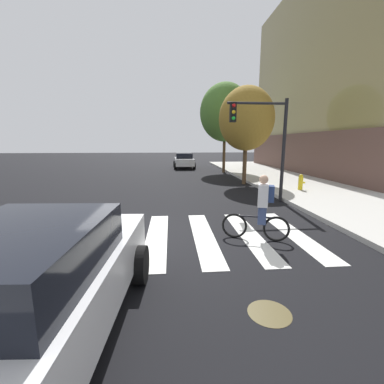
{
  "coord_description": "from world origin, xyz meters",
  "views": [
    {
      "loc": [
        0.75,
        -6.46,
        2.47
      ],
      "look_at": [
        1.33,
        0.5,
        1.11
      ],
      "focal_mm": 23.82,
      "sensor_mm": 36.0,
      "label": 1
    }
  ],
  "objects_px": {
    "manhole_cover": "(269,313)",
    "sedan_near": "(30,288)",
    "fire_hydrant": "(301,182)",
    "street_tree_mid": "(225,112)",
    "traffic_light_near": "(265,133)",
    "sedan_mid": "(184,160)",
    "street_tree_near": "(246,119)",
    "cyclist": "(261,208)"
  },
  "relations": [
    {
      "from": "manhole_cover",
      "to": "sedan_near",
      "type": "distance_m",
      "value": 3.19
    },
    {
      "from": "sedan_near",
      "to": "fire_hydrant",
      "type": "relative_size",
      "value": 6.04
    },
    {
      "from": "sedan_near",
      "to": "fire_hydrant",
      "type": "distance_m",
      "value": 12.34
    },
    {
      "from": "sedan_near",
      "to": "street_tree_mid",
      "type": "xyz_separation_m",
      "value": [
        6.1,
        18.47,
        4.08
      ]
    },
    {
      "from": "traffic_light_near",
      "to": "fire_hydrant",
      "type": "distance_m",
      "value": 4.0
    },
    {
      "from": "street_tree_mid",
      "to": "manhole_cover",
      "type": "bearing_deg",
      "value": -99.6
    },
    {
      "from": "sedan_near",
      "to": "sedan_mid",
      "type": "bearing_deg",
      "value": 82.58
    },
    {
      "from": "manhole_cover",
      "to": "fire_hydrant",
      "type": "height_order",
      "value": "fire_hydrant"
    },
    {
      "from": "manhole_cover",
      "to": "sedan_near",
      "type": "relative_size",
      "value": 0.14
    },
    {
      "from": "manhole_cover",
      "to": "street_tree_mid",
      "type": "height_order",
      "value": "street_tree_mid"
    },
    {
      "from": "manhole_cover",
      "to": "sedan_near",
      "type": "bearing_deg",
      "value": -172.02
    },
    {
      "from": "sedan_mid",
      "to": "street_tree_near",
      "type": "xyz_separation_m",
      "value": [
        3.13,
        -10.3,
        3.07
      ]
    },
    {
      "from": "manhole_cover",
      "to": "traffic_light_near",
      "type": "bearing_deg",
      "value": 71.2
    },
    {
      "from": "traffic_light_near",
      "to": "street_tree_near",
      "type": "height_order",
      "value": "street_tree_near"
    },
    {
      "from": "cyclist",
      "to": "street_tree_near",
      "type": "height_order",
      "value": "street_tree_near"
    },
    {
      "from": "traffic_light_near",
      "to": "street_tree_near",
      "type": "relative_size",
      "value": 0.74
    },
    {
      "from": "sedan_near",
      "to": "street_tree_near",
      "type": "xyz_separation_m",
      "value": [
        6.06,
        12.22,
        3.02
      ]
    },
    {
      "from": "sedan_mid",
      "to": "street_tree_near",
      "type": "distance_m",
      "value": 11.19
    },
    {
      "from": "manhole_cover",
      "to": "cyclist",
      "type": "xyz_separation_m",
      "value": [
        0.84,
        2.82,
        0.84
      ]
    },
    {
      "from": "traffic_light_near",
      "to": "fire_hydrant",
      "type": "height_order",
      "value": "traffic_light_near"
    },
    {
      "from": "cyclist",
      "to": "fire_hydrant",
      "type": "height_order",
      "value": "cyclist"
    },
    {
      "from": "fire_hydrant",
      "to": "street_tree_mid",
      "type": "distance_m",
      "value": 10.36
    },
    {
      "from": "cyclist",
      "to": "sedan_mid",
      "type": "bearing_deg",
      "value": 92.83
    },
    {
      "from": "sedan_mid",
      "to": "street_tree_mid",
      "type": "bearing_deg",
      "value": -51.91
    },
    {
      "from": "sedan_mid",
      "to": "fire_hydrant",
      "type": "xyz_separation_m",
      "value": [
        5.17,
        -13.22,
        -0.24
      ]
    },
    {
      "from": "manhole_cover",
      "to": "sedan_mid",
      "type": "bearing_deg",
      "value": 90.3
    },
    {
      "from": "street_tree_mid",
      "to": "sedan_near",
      "type": "bearing_deg",
      "value": -108.28
    },
    {
      "from": "sedan_mid",
      "to": "cyclist",
      "type": "height_order",
      "value": "cyclist"
    },
    {
      "from": "sedan_mid",
      "to": "street_tree_mid",
      "type": "xyz_separation_m",
      "value": [
        3.17,
        -4.04,
        4.13
      ]
    },
    {
      "from": "manhole_cover",
      "to": "traffic_light_near",
      "type": "xyz_separation_m",
      "value": [
        2.39,
        7.01,
        2.86
      ]
    },
    {
      "from": "traffic_light_near",
      "to": "street_tree_mid",
      "type": "distance_m",
      "value": 11.24
    },
    {
      "from": "cyclist",
      "to": "street_tree_mid",
      "type": "distance_m",
      "value": 15.91
    },
    {
      "from": "sedan_near",
      "to": "fire_hydrant",
      "type": "bearing_deg",
      "value": 48.9
    },
    {
      "from": "sedan_mid",
      "to": "traffic_light_near",
      "type": "bearing_deg",
      "value": -80.57
    },
    {
      "from": "sedan_near",
      "to": "traffic_light_near",
      "type": "height_order",
      "value": "traffic_light_near"
    },
    {
      "from": "sedan_mid",
      "to": "street_tree_near",
      "type": "bearing_deg",
      "value": -73.1
    },
    {
      "from": "cyclist",
      "to": "sedan_near",
      "type": "bearing_deg",
      "value": -140.1
    },
    {
      "from": "manhole_cover",
      "to": "sedan_near",
      "type": "height_order",
      "value": "sedan_near"
    },
    {
      "from": "manhole_cover",
      "to": "street_tree_mid",
      "type": "relative_size",
      "value": 0.09
    },
    {
      "from": "sedan_mid",
      "to": "street_tree_mid",
      "type": "height_order",
      "value": "street_tree_mid"
    },
    {
      "from": "fire_hydrant",
      "to": "street_tree_mid",
      "type": "relative_size",
      "value": 0.11
    },
    {
      "from": "sedan_near",
      "to": "street_tree_mid",
      "type": "bearing_deg",
      "value": 71.72
    }
  ]
}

